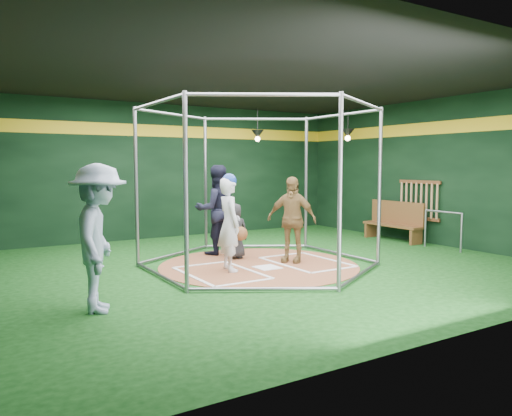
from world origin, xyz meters
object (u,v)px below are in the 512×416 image
batter_figure (229,223)px  visitor_leopard (292,219)px  dugout_bench (395,221)px  umpire (216,210)px

batter_figure → visitor_leopard: 1.44m
batter_figure → dugout_bench: bearing=10.9°
umpire → visitor_leopard: bearing=127.5°
batter_figure → umpire: bearing=70.8°
dugout_bench → visitor_leopard: bearing=-166.4°
visitor_leopard → umpire: size_ratio=0.88×
visitor_leopard → umpire: umpire is taller
dugout_bench → batter_figure: bearing=-169.1°
batter_figure → umpire: 1.72m
visitor_leopard → dugout_bench: visitor_leopard is taller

